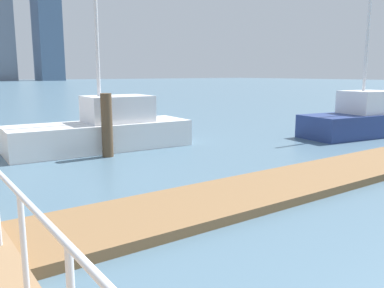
{
  "coord_description": "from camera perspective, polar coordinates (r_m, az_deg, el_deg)",
  "views": [
    {
      "loc": [
        -3.95,
        1.07,
        2.62
      ],
      "look_at": [
        0.78,
        7.71,
        1.16
      ],
      "focal_mm": 37.35,
      "sensor_mm": 36.0,
      "label": 1
    }
  ],
  "objects": [
    {
      "name": "ground_plane",
      "position": [
        19.52,
        -23.47,
        1.56
      ],
      "size": [
        300.0,
        300.0,
        0.0
      ],
      "primitive_type": "plane",
      "color": "slate"
    },
    {
      "name": "floating_dock",
      "position": [
        9.96,
        15.67,
        -4.97
      ],
      "size": [
        14.2,
        2.0,
        0.18
      ],
      "primitive_type": "cube",
      "color": "olive",
      "rests_on": "ground_plane"
    },
    {
      "name": "moored_boat_1",
      "position": [
        14.2,
        -12.39,
        2.08
      ],
      "size": [
        6.29,
        2.33,
        8.17
      ],
      "color": "white",
      "rests_on": "ground_plane"
    },
    {
      "name": "dock_piling_0",
      "position": [
        12.8,
        -12.06,
        2.62
      ],
      "size": [
        0.35,
        0.35,
        2.0
      ],
      "primitive_type": "cylinder",
      "color": "brown",
      "rests_on": "ground_plane"
    },
    {
      "name": "moored_boat_0",
      "position": [
        18.36,
        23.18,
        3.32
      ],
      "size": [
        5.71,
        2.67,
        6.79
      ],
      "color": "navy",
      "rests_on": "ground_plane"
    }
  ]
}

